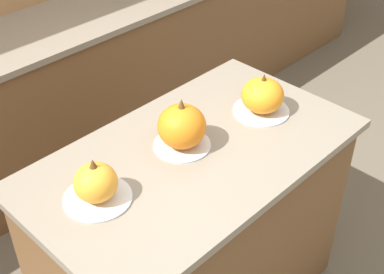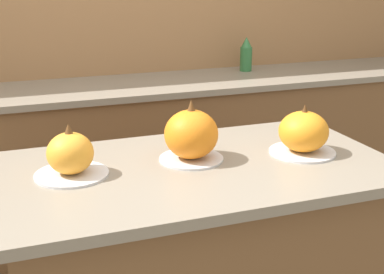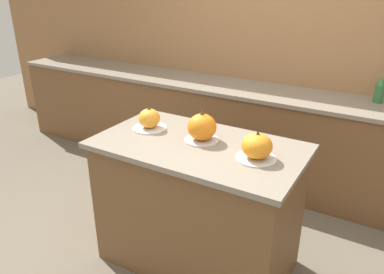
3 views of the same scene
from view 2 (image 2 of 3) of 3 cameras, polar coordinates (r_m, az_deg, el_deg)
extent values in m
cube|color=#9E7047|center=(3.30, -9.72, 12.09)|extent=(8.00, 0.06, 2.50)
cube|color=gray|center=(1.81, 0.73, -3.52)|extent=(1.32, 0.75, 0.03)
cube|color=brown|center=(3.16, -7.85, -3.07)|extent=(6.00, 0.56, 0.89)
cube|color=gray|center=(3.03, -8.22, 5.17)|extent=(6.00, 0.60, 0.03)
cylinder|color=silver|center=(1.76, -12.70, -3.88)|extent=(0.24, 0.24, 0.01)
ellipsoid|color=orange|center=(1.73, -12.86, -1.70)|extent=(0.15, 0.15, 0.13)
cone|color=brown|center=(1.71, -13.04, 0.85)|extent=(0.03, 0.03, 0.04)
cylinder|color=silver|center=(1.85, -0.08, -2.31)|extent=(0.22, 0.22, 0.01)
ellipsoid|color=orange|center=(1.82, -0.08, 0.30)|extent=(0.19, 0.19, 0.17)
cone|color=brown|center=(1.79, -0.08, 3.37)|extent=(0.03, 0.03, 0.04)
cylinder|color=silver|center=(1.96, 11.67, -1.56)|extent=(0.24, 0.24, 0.01)
ellipsoid|color=orange|center=(1.93, 11.81, 0.58)|extent=(0.18, 0.18, 0.14)
cone|color=#4C2D14|center=(1.91, 11.97, 2.99)|extent=(0.02, 0.02, 0.03)
cylinder|color=#2D6B38|center=(3.42, 5.78, 8.27)|extent=(0.08, 0.08, 0.15)
cone|color=#2D6B38|center=(3.41, 5.83, 10.04)|extent=(0.07, 0.07, 0.06)
camera|label=1|loc=(0.95, -85.48, 44.88)|focal=50.00mm
camera|label=3|loc=(1.72, 83.67, 13.75)|focal=35.00mm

